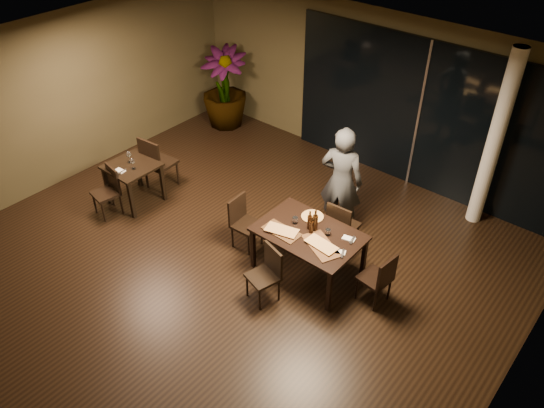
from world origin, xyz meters
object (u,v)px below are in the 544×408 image
Objects in this scene: chair_main_left at (243,220)px; bottle_c at (315,220)px; chair_main_far at (341,225)px; bottle_b at (311,225)px; chair_main_near at (267,271)px; potted_plant at (224,88)px; chair_main_right at (380,277)px; bottle_a at (310,220)px; main_table at (309,236)px; chair_side_far at (156,161)px; diner at (341,181)px; side_table at (132,171)px; chair_side_near at (109,188)px.

chair_main_left is 2.47× the size of bottle_c.
chair_main_far is 3.18× the size of bottle_b.
potted_plant is (-4.06, 3.37, 0.39)m from chair_main_near.
bottle_c is (-1.09, -0.03, 0.45)m from chair_main_right.
bottle_a is at bearing -80.58° from chair_main_right.
chair_main_left reaches higher than main_table.
bottle_b is at bearing 81.51° from chair_main_far.
chair_main_far is 1.19m from chair_main_right.
chair_side_far is (-3.27, 0.78, 0.11)m from chair_main_near.
diner is at bearing -55.60° from chair_main_far.
chair_side_far reaches higher than side_table.
bottle_c is (1.19, 0.24, 0.44)m from chair_main_left.
side_table is 2.27× the size of bottle_c.
main_table is at bearing 174.35° from chair_side_far.
chair_main_far reaches higher than main_table.
potted_plant is 6.09× the size of bottle_b.
chair_main_far reaches higher than chair_main_left.
chair_side_far is at bearing -81.49° from chair_main_right.
main_table is 1.73× the size of chair_main_left.
main_table is 3.60m from chair_side_near.
diner is 1.09× the size of potted_plant.
bottle_b is (0.03, 0.01, 0.22)m from main_table.
bottle_a is at bearing 123.52° from main_table.
diner is (0.93, 1.29, 0.45)m from chair_main_left.
bottle_b is 0.80× the size of bottle_c.
bottle_a is at bearing 139.16° from bottle_b.
bottle_c is at bearing 9.85° from side_table.
potted_plant reaches higher than chair_main_far.
side_table is at bearing 15.96° from chair_main_far.
chair_main_near is at bearing -39.68° from potted_plant.
bottle_c is at bearing 80.78° from chair_main_far.
chair_side_near is at bearing -97.45° from side_table.
chair_main_right reaches higher than side_table.
chair_side_far is at bearing -178.58° from bottle_c.
main_table is 0.25m from bottle_a.
bottle_b reaches higher than chair_main_right.
chair_main_far is at bearing 82.34° from main_table.
chair_main_near is 0.49× the size of potted_plant.
chair_main_far is at bearing -174.04° from chair_side_far.
chair_main_near is at bearing -4.76° from side_table.
bottle_b is (0.08, -0.07, -0.01)m from bottle_a.
diner reaches higher than bottle_c.
chair_side_near is 0.51× the size of potted_plant.
chair_side_far is 0.99m from chair_side_near.
chair_main_far is 4.69m from potted_plant.
bottle_a reaches higher than bottle_b.
potted_plant is at bearing 44.88° from chair_main_left.
chair_main_far is at bearing -112.82° from chair_main_right.
diner is at bearing -20.14° from potted_plant.
main_table is 1.20m from diner.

